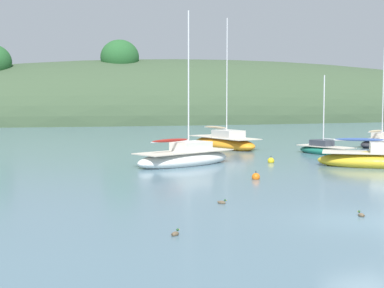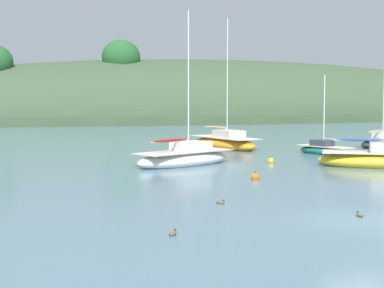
{
  "view_description": "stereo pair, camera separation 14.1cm",
  "coord_description": "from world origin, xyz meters",
  "px_view_note": "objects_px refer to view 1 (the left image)",
  "views": [
    {
      "loc": [
        -11.91,
        -17.43,
        4.38
      ],
      "look_at": [
        0.0,
        20.0,
        1.2
      ],
      "focal_mm": 54.62,
      "sensor_mm": 36.0,
      "label": 1
    },
    {
      "loc": [
        -11.77,
        -17.47,
        4.38
      ],
      "look_at": [
        0.0,
        20.0,
        1.2
      ],
      "focal_mm": 54.62,
      "sensor_mm": 36.0,
      "label": 2
    }
  ],
  "objects_px": {
    "sailboat_grey_yawl": "(380,142)",
    "sailboat_orange_cutter": "(325,150)",
    "sailboat_red_portside": "(381,160)",
    "duck_lone_right": "(175,234)",
    "sailboat_yellow_far": "(224,143)",
    "duck_trailing": "(222,202)",
    "mooring_buoy_inner": "(256,177)",
    "duck_lone_left": "(361,215)",
    "sailboat_white_near": "(185,158)",
    "mooring_buoy_channel": "(271,161)"
  },
  "relations": [
    {
      "from": "sailboat_grey_yawl",
      "to": "sailboat_orange_cutter",
      "type": "height_order",
      "value": "sailboat_grey_yawl"
    },
    {
      "from": "sailboat_red_portside",
      "to": "duck_lone_right",
      "type": "bearing_deg",
      "value": -141.84
    },
    {
      "from": "sailboat_grey_yawl",
      "to": "sailboat_orange_cutter",
      "type": "relative_size",
      "value": 1.44
    },
    {
      "from": "sailboat_grey_yawl",
      "to": "sailboat_orange_cutter",
      "type": "bearing_deg",
      "value": -151.09
    },
    {
      "from": "sailboat_yellow_far",
      "to": "duck_trailing",
      "type": "relative_size",
      "value": 30.55
    },
    {
      "from": "sailboat_grey_yawl",
      "to": "duck_trailing",
      "type": "xyz_separation_m",
      "value": [
        -23.13,
        -21.74,
        -0.33
      ]
    },
    {
      "from": "sailboat_grey_yawl",
      "to": "mooring_buoy_inner",
      "type": "xyz_separation_m",
      "value": [
        -18.9,
        -15.62,
        -0.26
      ]
    },
    {
      "from": "duck_trailing",
      "to": "sailboat_grey_yawl",
      "type": "bearing_deg",
      "value": 43.22
    },
    {
      "from": "sailboat_grey_yawl",
      "to": "duck_lone_left",
      "type": "height_order",
      "value": "sailboat_grey_yawl"
    },
    {
      "from": "sailboat_yellow_far",
      "to": "duck_lone_right",
      "type": "height_order",
      "value": "sailboat_yellow_far"
    },
    {
      "from": "mooring_buoy_inner",
      "to": "sailboat_grey_yawl",
      "type": "bearing_deg",
      "value": 39.57
    },
    {
      "from": "sailboat_red_portside",
      "to": "duck_lone_left",
      "type": "relative_size",
      "value": 23.11
    },
    {
      "from": "sailboat_yellow_far",
      "to": "duck_trailing",
      "type": "height_order",
      "value": "sailboat_yellow_far"
    },
    {
      "from": "sailboat_yellow_far",
      "to": "duck_lone_right",
      "type": "distance_m",
      "value": 31.73
    },
    {
      "from": "duck_trailing",
      "to": "duck_lone_right",
      "type": "xyz_separation_m",
      "value": [
        -3.35,
        -4.71,
        0.0
      ]
    },
    {
      "from": "duck_lone_left",
      "to": "sailboat_yellow_far",
      "type": "bearing_deg",
      "value": 79.24
    },
    {
      "from": "duck_trailing",
      "to": "sailboat_orange_cutter",
      "type": "bearing_deg",
      "value": 49.05
    },
    {
      "from": "duck_trailing",
      "to": "duck_lone_left",
      "type": "height_order",
      "value": "same"
    },
    {
      "from": "sailboat_red_portside",
      "to": "sailboat_white_near",
      "type": "relative_size",
      "value": 0.97
    },
    {
      "from": "mooring_buoy_channel",
      "to": "sailboat_red_portside",
      "type": "bearing_deg",
      "value": -36.73
    },
    {
      "from": "mooring_buoy_inner",
      "to": "sailboat_orange_cutter",
      "type": "bearing_deg",
      "value": 46.01
    },
    {
      "from": "duck_lone_left",
      "to": "sailboat_white_near",
      "type": "bearing_deg",
      "value": 94.58
    },
    {
      "from": "sailboat_white_near",
      "to": "sailboat_orange_cutter",
      "type": "distance_m",
      "value": 12.88
    },
    {
      "from": "sailboat_yellow_far",
      "to": "sailboat_orange_cutter",
      "type": "relative_size",
      "value": 1.81
    },
    {
      "from": "sailboat_grey_yawl",
      "to": "duck_lone_left",
      "type": "relative_size",
      "value": 21.07
    },
    {
      "from": "sailboat_yellow_far",
      "to": "duck_trailing",
      "type": "distance_m",
      "value": 26.1
    },
    {
      "from": "sailboat_yellow_far",
      "to": "mooring_buoy_channel",
      "type": "xyz_separation_m",
      "value": [
        -0.96,
        -11.3,
        -0.35
      ]
    },
    {
      "from": "sailboat_grey_yawl",
      "to": "mooring_buoy_channel",
      "type": "xyz_separation_m",
      "value": [
        -14.73,
        -8.67,
        -0.26
      ]
    },
    {
      "from": "mooring_buoy_channel",
      "to": "duck_lone_left",
      "type": "relative_size",
      "value": 1.27
    },
    {
      "from": "sailboat_yellow_far",
      "to": "sailboat_white_near",
      "type": "distance_m",
      "value": 12.7
    },
    {
      "from": "sailboat_orange_cutter",
      "to": "sailboat_grey_yawl",
      "type": "bearing_deg",
      "value": 28.91
    },
    {
      "from": "sailboat_orange_cutter",
      "to": "duck_lone_left",
      "type": "bearing_deg",
      "value": -117.38
    },
    {
      "from": "sailboat_yellow_far",
      "to": "sailboat_red_portside",
      "type": "distance_m",
      "value": 16.14
    },
    {
      "from": "mooring_buoy_inner",
      "to": "mooring_buoy_channel",
      "type": "bearing_deg",
      "value": 59.02
    },
    {
      "from": "sailboat_orange_cutter",
      "to": "duck_lone_left",
      "type": "relative_size",
      "value": 14.67
    },
    {
      "from": "sailboat_red_portside",
      "to": "mooring_buoy_channel",
      "type": "distance_m",
      "value": 6.97
    },
    {
      "from": "duck_lone_right",
      "to": "sailboat_orange_cutter",
      "type": "bearing_deg",
      "value": 50.18
    },
    {
      "from": "sailboat_red_portside",
      "to": "sailboat_white_near",
      "type": "distance_m",
      "value": 12.36
    },
    {
      "from": "sailboat_orange_cutter",
      "to": "mooring_buoy_inner",
      "type": "distance_m",
      "value": 15.42
    },
    {
      "from": "sailboat_white_near",
      "to": "duck_trailing",
      "type": "bearing_deg",
      "value": -100.66
    },
    {
      "from": "sailboat_orange_cutter",
      "to": "duck_trailing",
      "type": "height_order",
      "value": "sailboat_orange_cutter"
    },
    {
      "from": "mooring_buoy_inner",
      "to": "mooring_buoy_channel",
      "type": "distance_m",
      "value": 8.1
    },
    {
      "from": "sailboat_orange_cutter",
      "to": "mooring_buoy_inner",
      "type": "relative_size",
      "value": 11.51
    },
    {
      "from": "sailboat_red_portside",
      "to": "sailboat_orange_cutter",
      "type": "distance_m",
      "value": 8.37
    },
    {
      "from": "mooring_buoy_inner",
      "to": "duck_lone_left",
      "type": "xyz_separation_m",
      "value": [
        -0.26,
        -10.08,
        -0.07
      ]
    },
    {
      "from": "sailboat_white_near",
      "to": "mooring_buoy_inner",
      "type": "height_order",
      "value": "sailboat_white_near"
    },
    {
      "from": "duck_lone_right",
      "to": "mooring_buoy_channel",
      "type": "bearing_deg",
      "value": 56.55
    },
    {
      "from": "sailboat_red_portside",
      "to": "duck_trailing",
      "type": "bearing_deg",
      "value": -147.51
    },
    {
      "from": "duck_trailing",
      "to": "duck_lone_left",
      "type": "xyz_separation_m",
      "value": [
        3.97,
        -3.95,
        0.0
      ]
    },
    {
      "from": "mooring_buoy_inner",
      "to": "sailboat_yellow_far",
      "type": "bearing_deg",
      "value": 74.3
    }
  ]
}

